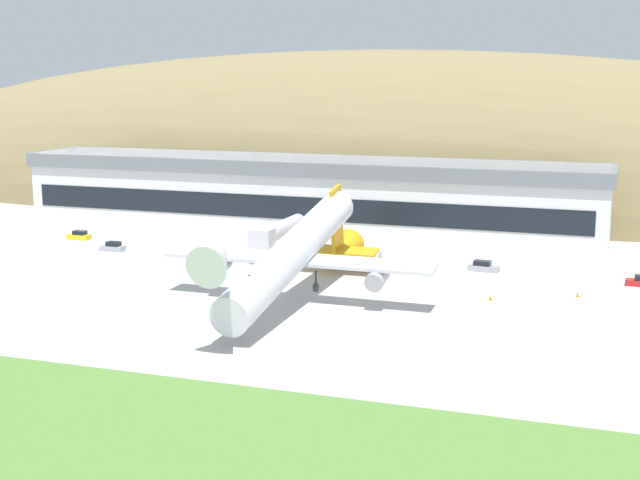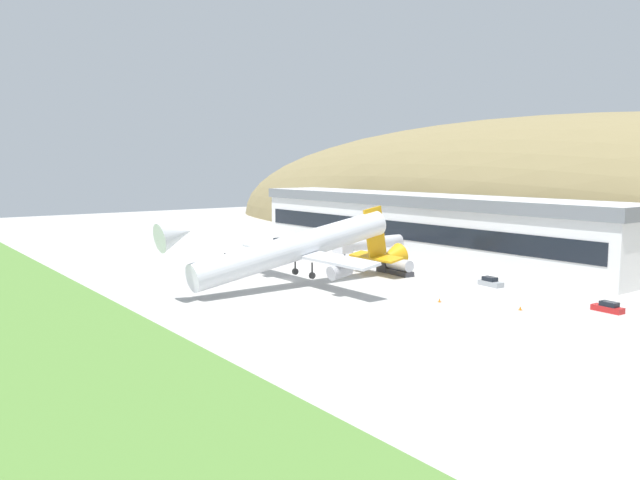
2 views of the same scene
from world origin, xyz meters
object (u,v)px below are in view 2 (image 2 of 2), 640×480
(jetway_0, at_px, (366,244))
(traffic_cone_0, at_px, (520,308))
(traffic_cone_1, at_px, (440,300))
(service_car_1, at_px, (608,308))
(fuel_truck, at_px, (395,266))
(cargo_airplane, at_px, (299,249))
(service_car_0, at_px, (278,241))
(service_car_2, at_px, (490,282))
(service_car_3, at_px, (278,248))
(terminal_building, at_px, (419,221))

(jetway_0, xyz_separation_m, traffic_cone_0, (45.81, -11.09, -3.71))
(traffic_cone_1, bearing_deg, traffic_cone_0, 26.74)
(service_car_1, distance_m, fuel_truck, 39.92)
(traffic_cone_1, bearing_deg, cargo_airplane, -157.62)
(fuel_truck, distance_m, traffic_cone_1, 24.38)
(service_car_1, xyz_separation_m, traffic_cone_0, (-7.94, -8.84, -0.33))
(traffic_cone_0, bearing_deg, cargo_airplane, -156.23)
(service_car_1, bearing_deg, cargo_airplane, -150.31)
(traffic_cone_1, bearing_deg, jetway_0, 155.29)
(service_car_0, bearing_deg, traffic_cone_0, -8.99)
(cargo_airplane, xyz_separation_m, service_car_2, (19.53, 25.64, -5.68))
(cargo_airplane, xyz_separation_m, service_car_1, (41.22, 23.50, -5.71))
(service_car_1, height_order, service_car_2, service_car_2)
(service_car_0, height_order, service_car_2, service_car_2)
(service_car_3, relative_size, traffic_cone_0, 6.77)
(service_car_3, xyz_separation_m, traffic_cone_0, (72.37, -6.34, -0.35))
(jetway_0, height_order, traffic_cone_0, jetway_0)
(service_car_3, bearing_deg, service_car_1, 1.79)
(terminal_building, distance_m, fuel_truck, 27.61)
(service_car_3, distance_m, traffic_cone_0, 72.65)
(cargo_airplane, height_order, traffic_cone_0, cargo_airplane)
(service_car_2, bearing_deg, service_car_3, -175.47)
(service_car_2, bearing_deg, traffic_cone_0, -38.60)
(service_car_3, xyz_separation_m, traffic_cone_1, (62.01, -11.56, -0.35))
(jetway_0, distance_m, traffic_cone_1, 39.20)
(terminal_building, relative_size, cargo_airplane, 2.10)
(terminal_building, height_order, service_car_0, terminal_building)
(service_car_3, bearing_deg, traffic_cone_1, -10.56)
(traffic_cone_0, bearing_deg, jetway_0, 166.39)
(terminal_building, xyz_separation_m, traffic_cone_1, (36.94, -33.41, -7.50))
(jetway_0, height_order, service_car_3, jetway_0)
(jetway_0, relative_size, fuel_truck, 2.00)
(service_car_3, bearing_deg, jetway_0, 10.14)
(service_car_1, height_order, fuel_truck, fuel_truck)
(service_car_0, relative_size, traffic_cone_1, 6.94)
(jetway_0, distance_m, cargo_airplane, 28.73)
(service_car_0, distance_m, service_car_2, 69.53)
(service_car_3, height_order, fuel_truck, fuel_truck)
(service_car_0, bearing_deg, traffic_cone_1, -14.17)
(service_car_2, height_order, fuel_truck, fuel_truck)
(terminal_building, distance_m, service_car_1, 58.97)
(service_car_0, xyz_separation_m, fuel_truck, (51.36, -7.00, 0.82))
(terminal_building, xyz_separation_m, traffic_cone_0, (47.30, -28.19, -7.50))
(service_car_2, distance_m, traffic_cone_1, 16.56)
(service_car_1, bearing_deg, fuel_truck, -176.18)
(terminal_building, height_order, fuel_truck, terminal_building)
(cargo_airplane, xyz_separation_m, traffic_cone_1, (22.92, 9.44, -6.04))
(fuel_truck, height_order, traffic_cone_0, fuel_truck)
(service_car_0, bearing_deg, fuel_truck, -7.76)
(traffic_cone_1, bearing_deg, service_car_3, 169.44)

